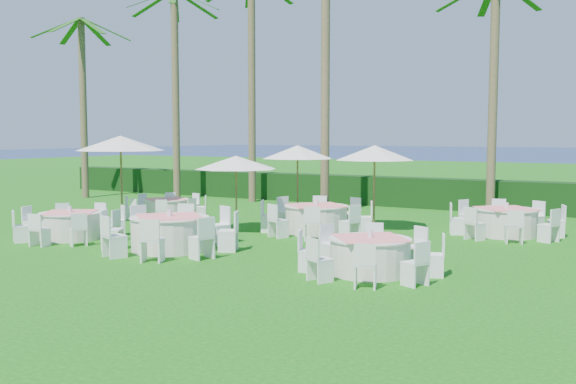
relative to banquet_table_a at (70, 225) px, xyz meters
name	(u,v)px	position (x,y,z in m)	size (l,w,h in m)	color
ground	(201,248)	(4.13, 0.58, -0.40)	(120.00, 120.00, 0.00)	#11560E
hedge	(376,191)	(4.13, 12.58, 0.20)	(34.00, 1.00, 1.20)	black
banquet_table_a	(70,225)	(0.00, 0.00, 0.00)	(3.01, 3.01, 0.92)	silver
banquet_table_b	(170,232)	(3.62, -0.03, 0.06)	(3.39, 3.39, 1.04)	silver
banquet_table_c	(370,255)	(9.09, -0.10, 0.00)	(2.99, 2.99, 0.92)	silver
banquet_table_d	(166,208)	(-0.51, 4.69, -0.03)	(2.79, 2.79, 0.86)	silver
banquet_table_e	(316,218)	(5.51, 4.41, 0.04)	(3.23, 3.23, 1.00)	silver
banquet_table_f	(506,221)	(10.54, 6.64, 0.02)	(3.13, 3.13, 0.96)	silver
umbrella_a	(121,143)	(-1.38, 3.44, 2.24)	(2.91, 2.91, 2.89)	brown
umbrella_b	(236,163)	(3.37, 3.32, 1.70)	(2.45, 2.45, 2.30)	brown
umbrella_c	(298,152)	(3.83, 6.29, 1.95)	(2.41, 2.41, 2.57)	brown
umbrella_d	(375,153)	(6.79, 5.76, 1.98)	(2.47, 2.47, 2.60)	brown
palm_a	(176,86)	(-4.55, 10.18, 4.71)	(4.40, 4.16, 9.30)	brown
palm_b	(252,79)	(-1.11, 11.13, 4.96)	(4.40, 4.16, 9.79)	brown
palm_c	(326,32)	(3.74, 8.53, 6.22)	(4.37, 4.25, 12.26)	brown
palm_d	(493,85)	(9.03, 11.53, 4.33)	(4.41, 4.06, 8.54)	brown
palm_f	(83,99)	(-8.92, 8.82, 4.21)	(4.27, 4.36, 8.31)	brown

